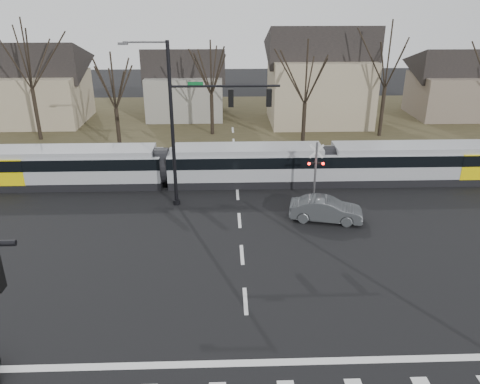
{
  "coord_description": "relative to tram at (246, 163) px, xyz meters",
  "views": [
    {
      "loc": [
        -0.83,
        -15.24,
        12.74
      ],
      "look_at": [
        0.0,
        9.0,
        2.3
      ],
      "focal_mm": 35.0,
      "sensor_mm": 36.0,
      "label": 1
    }
  ],
  "objects": [
    {
      "name": "ground",
      "position": [
        -0.65,
        -16.0,
        -1.49
      ],
      "size": [
        140.0,
        140.0,
        0.0
      ],
      "primitive_type": "plane",
      "color": "black"
    },
    {
      "name": "grass_verge",
      "position": [
        -0.65,
        16.0,
        -1.49
      ],
      "size": [
        140.0,
        28.0,
        0.01
      ],
      "primitive_type": "cube",
      "color": "#38331E",
      "rests_on": "ground"
    },
    {
      "name": "stop_line",
      "position": [
        -0.65,
        -17.8,
        -1.49
      ],
      "size": [
        28.0,
        0.35,
        0.01
      ],
      "primitive_type": "cube",
      "color": "silver",
      "rests_on": "ground"
    },
    {
      "name": "lane_dashes",
      "position": [
        -0.65,
        -0.0,
        -1.49
      ],
      "size": [
        0.18,
        30.0,
        0.01
      ],
      "color": "silver",
      "rests_on": "ground"
    },
    {
      "name": "rail_pair",
      "position": [
        -0.65,
        -0.2,
        -1.46
      ],
      "size": [
        90.0,
        1.52,
        0.06
      ],
      "color": "#59595E",
      "rests_on": "ground"
    },
    {
      "name": "tram",
      "position": [
        0.0,
        0.0,
        0.0
      ],
      "size": [
        36.13,
        2.68,
        2.74
      ],
      "color": "gray",
      "rests_on": "ground"
    },
    {
      "name": "sedan",
      "position": [
        4.53,
        -6.15,
        -0.78
      ],
      "size": [
        3.32,
        4.95,
        1.42
      ],
      "primitive_type": "imported",
      "rotation": [
        0.0,
        0.0,
        1.35
      ],
      "color": "#3F4245",
      "rests_on": "ground"
    },
    {
      "name": "signal_pole_far",
      "position": [
        -3.06,
        -3.5,
        4.21
      ],
      "size": [
        9.28,
        0.44,
        10.2
      ],
      "color": "black",
      "rests_on": "ground"
    },
    {
      "name": "rail_crossing_signal",
      "position": [
        4.35,
        -3.21,
        0.39
      ],
      "size": [
        1.08,
        0.36,
        4.0
      ],
      "color": "#59595B",
      "rests_on": "ground"
    },
    {
      "name": "tree_row",
      "position": [
        1.35,
        10.0,
        3.51
      ],
      "size": [
        59.2,
        7.2,
        10.0
      ],
      "color": "black",
      "rests_on": "ground"
    },
    {
      "name": "house_a",
      "position": [
        -20.65,
        18.0,
        2.97
      ],
      "size": [
        9.72,
        8.64,
        8.6
      ],
      "color": "gray",
      "rests_on": "ground"
    },
    {
      "name": "house_b",
      "position": [
        -5.65,
        20.0,
        2.48
      ],
      "size": [
        8.64,
        7.56,
        7.65
      ],
      "color": "gray",
      "rests_on": "ground"
    },
    {
      "name": "house_c",
      "position": [
        8.35,
        17.0,
        3.74
      ],
      "size": [
        10.8,
        8.64,
        10.1
      ],
      "color": "gray",
      "rests_on": "ground"
    },
    {
      "name": "house_d",
      "position": [
        23.35,
        19.0,
        2.48
      ],
      "size": [
        8.64,
        7.56,
        7.65
      ],
      "color": "#6A5C4E",
      "rests_on": "ground"
    }
  ]
}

